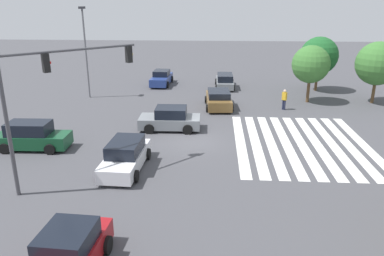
{
  "coord_description": "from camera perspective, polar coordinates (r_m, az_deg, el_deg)",
  "views": [
    {
      "loc": [
        -22.32,
        -1.42,
        8.45
      ],
      "look_at": [
        0.0,
        0.0,
        0.85
      ],
      "focal_mm": 35.0,
      "sensor_mm": 36.0,
      "label": 1
    }
  ],
  "objects": [
    {
      "name": "tree_corner_b",
      "position": [
        33.97,
        17.66,
        9.23
      ],
      "size": [
        3.22,
        3.22,
        4.95
      ],
      "color": "brown",
      "rests_on": "ground_plane"
    },
    {
      "name": "car_1",
      "position": [
        24.32,
        -23.23,
        -1.18
      ],
      "size": [
        2.01,
        4.36,
        1.68
      ],
      "rotation": [
        0.0,
        0.0,
        -1.55
      ],
      "color": "#144728",
      "rests_on": "ground_plane"
    },
    {
      "name": "street_light_pole_a",
      "position": [
        35.23,
        -15.97,
        12.13
      ],
      "size": [
        0.8,
        0.36,
        8.02
      ],
      "color": "slate",
      "rests_on": "ground_plane"
    },
    {
      "name": "car_0",
      "position": [
        40.13,
        -4.67,
        7.58
      ],
      "size": [
        4.8,
        2.12,
        1.53
      ],
      "rotation": [
        0.0,
        0.0,
        3.1
      ],
      "color": "navy",
      "rests_on": "ground_plane"
    },
    {
      "name": "traffic_signal_mast",
      "position": [
        18.26,
        -20.93,
        5.77
      ],
      "size": [
        4.82,
        4.82,
        6.56
      ],
      "rotation": [
        0.0,
        0.0,
        -0.79
      ],
      "color": "#47474C",
      "rests_on": "ground_plane"
    },
    {
      "name": "car_3",
      "position": [
        38.72,
        5.02,
        7.14
      ],
      "size": [
        4.68,
        1.97,
        1.46
      ],
      "rotation": [
        0.0,
        0.0,
        0.01
      ],
      "color": "gray",
      "rests_on": "ground_plane"
    },
    {
      "name": "tree_corner_c",
      "position": [
        38.83,
        18.78,
        10.38
      ],
      "size": [
        3.63,
        3.63,
        5.27
      ],
      "color": "brown",
      "rests_on": "ground_plane"
    },
    {
      "name": "tree_corner_a",
      "position": [
        35.76,
        26.48,
        8.78
      ],
      "size": [
        3.68,
        3.68,
        5.29
      ],
      "color": "brown",
      "rests_on": "ground_plane"
    },
    {
      "name": "car_2",
      "position": [
        25.83,
        -3.35,
        1.35
      ],
      "size": [
        2.26,
        4.21,
        1.58
      ],
      "rotation": [
        0.0,
        0.0,
        1.59
      ],
      "color": "gray",
      "rests_on": "ground_plane"
    },
    {
      "name": "pedestrian",
      "position": [
        31.43,
        13.89,
        4.39
      ],
      "size": [
        0.41,
        0.41,
        1.68
      ],
      "rotation": [
        0.0,
        0.0,
        2.4
      ],
      "color": "#232842",
      "rests_on": "ground_plane"
    },
    {
      "name": "car_4",
      "position": [
        31.3,
        4.07,
        4.4
      ],
      "size": [
        4.6,
        2.4,
        1.47
      ],
      "rotation": [
        0.0,
        0.0,
        0.06
      ],
      "color": "brown",
      "rests_on": "ground_plane"
    },
    {
      "name": "car_5",
      "position": [
        20.04,
        -10.11,
        -4.22
      ],
      "size": [
        4.66,
        2.13,
        1.54
      ],
      "rotation": [
        0.0,
        0.0,
        3.1
      ],
      "color": "silver",
      "rests_on": "ground_plane"
    },
    {
      "name": "crosswalk_markings",
      "position": [
        24.48,
        16.29,
        -2.2
      ],
      "size": [
        10.76,
        8.2,
        0.01
      ],
      "rotation": [
        0.0,
        0.0,
        1.57
      ],
      "color": "silver",
      "rests_on": "ground_plane"
    },
    {
      "name": "ground_plane",
      "position": [
        23.91,
        0.0,
        -1.93
      ],
      "size": [
        127.37,
        127.37,
        0.0
      ],
      "primitive_type": "plane",
      "color": "#47474C"
    }
  ]
}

